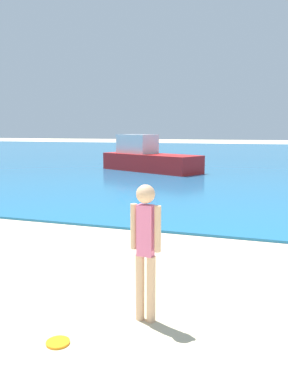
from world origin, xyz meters
TOP-DOWN VIEW (x-y plane):
  - water at (0.00, 40.48)m, footprint 160.00×60.00m
  - person_standing at (1.76, 6.47)m, footprint 0.39×0.22m
  - frisbee at (1.02, 5.66)m, footprint 0.26×0.26m
  - boat_near at (-3.66, 22.90)m, footprint 6.17×4.22m

SIDE VIEW (x-z plane):
  - frisbee at x=1.02m, z-range 0.00..0.03m
  - water at x=0.00m, z-range 0.00..0.06m
  - boat_near at x=-3.66m, z-range -0.25..1.76m
  - person_standing at x=1.76m, z-range 0.12..1.80m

